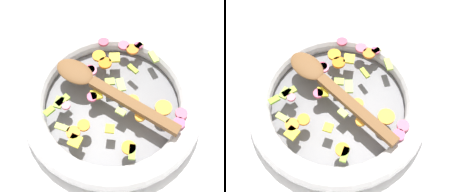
{
  "view_description": "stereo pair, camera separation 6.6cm",
  "coord_description": "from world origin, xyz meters",
  "views": [
    {
      "loc": [
        0.02,
        -0.33,
        0.63
      ],
      "look_at": [
        0.0,
        0.0,
        0.05
      ],
      "focal_mm": 50.0,
      "sensor_mm": 36.0,
      "label": 1
    },
    {
      "loc": [
        0.08,
        -0.32,
        0.63
      ],
      "look_at": [
        0.0,
        0.0,
        0.05
      ],
      "focal_mm": 50.0,
      "sensor_mm": 36.0,
      "label": 2
    }
  ],
  "objects": [
    {
      "name": "ground_plane",
      "position": [
        0.0,
        0.0,
        0.0
      ],
      "size": [
        4.0,
        4.0,
        0.0
      ],
      "primitive_type": "plane",
      "color": "silver"
    },
    {
      "name": "skillet",
      "position": [
        0.0,
        0.0,
        0.02
      ],
      "size": [
        0.4,
        0.4,
        0.05
      ],
      "color": "slate",
      "rests_on": "ground_plane"
    },
    {
      "name": "chopped_vegetables",
      "position": [
        0.0,
        0.01,
        0.05
      ],
      "size": [
        0.3,
        0.3,
        0.01
      ],
      "color": "orange",
      "rests_on": "skillet"
    },
    {
      "name": "wooden_spoon",
      "position": [
        -0.02,
        0.01,
        0.06
      ],
      "size": [
        0.28,
        0.19,
        0.01
      ],
      "color": "brown",
      "rests_on": "chopped_vegetables"
    }
  ]
}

